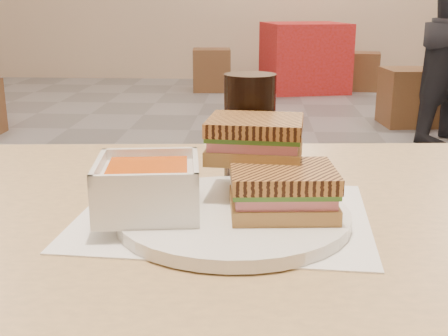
# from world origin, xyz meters

# --- Properties ---
(main_table) EXTENTS (1.25, 0.79, 0.75)m
(main_table) POSITION_xyz_m (0.08, -1.94, 0.64)
(main_table) COLOR tan
(main_table) RESTS_ON ground
(tray_liner) EXTENTS (0.39, 0.31, 0.00)m
(tray_liner) POSITION_xyz_m (0.01, -1.99, 0.75)
(tray_liner) COLOR white
(tray_liner) RESTS_ON main_table
(plate) EXTENTS (0.29, 0.29, 0.02)m
(plate) POSITION_xyz_m (0.02, -2.01, 0.76)
(plate) COLOR white
(plate) RESTS_ON tray_liner
(soup_bowl) EXTENTS (0.14, 0.14, 0.07)m
(soup_bowl) POSITION_xyz_m (-0.08, -2.02, 0.80)
(soup_bowl) COLOR white
(soup_bowl) RESTS_ON plate
(panini_lower) EXTENTS (0.14, 0.12, 0.06)m
(panini_lower) POSITION_xyz_m (0.08, -2.01, 0.80)
(panini_lower) COLOR #B78940
(panini_lower) RESTS_ON plate
(panini_upper) EXTENTS (0.13, 0.11, 0.06)m
(panini_upper) POSITION_xyz_m (0.05, -1.94, 0.84)
(panini_upper) COLOR #B78940
(panini_upper) RESTS_ON panini_lower
(cola_glass) EXTENTS (0.08, 0.08, 0.17)m
(cola_glass) POSITION_xyz_m (0.04, -1.83, 0.83)
(cola_glass) COLOR black
(cola_glass) RESTS_ON main_table
(bg_table_2) EXTENTS (1.03, 1.03, 0.76)m
(bg_table_2) POSITION_xyz_m (0.56, 4.07, 0.38)
(bg_table_2) COLOR #AF2630
(bg_table_2) RESTS_ON ground
(bg_chair_1l) EXTENTS (0.46, 0.46, 0.47)m
(bg_chair_1l) POSITION_xyz_m (1.30, 2.20, 0.23)
(bg_chair_1l) COLOR brown
(bg_chair_1l) RESTS_ON ground
(bg_chair_2l) EXTENTS (0.46, 0.46, 0.47)m
(bg_chair_2l) POSITION_xyz_m (-0.49, 4.01, 0.24)
(bg_chair_2l) COLOR brown
(bg_chair_2l) RESTS_ON ground
(bg_chair_2r) EXTENTS (0.44, 0.44, 0.43)m
(bg_chair_2r) POSITION_xyz_m (1.25, 4.16, 0.21)
(bg_chair_2r) COLOR brown
(bg_chair_2r) RESTS_ON ground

